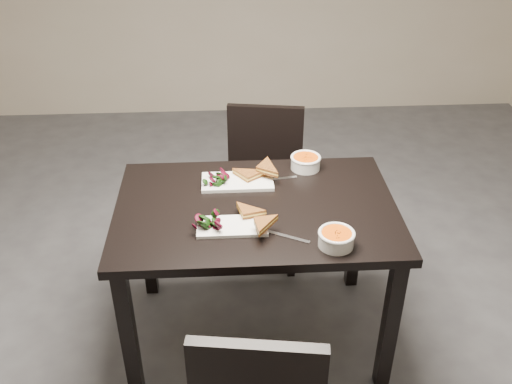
% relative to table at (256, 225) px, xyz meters
% --- Properties ---
extents(ground, '(5.00, 5.00, 0.00)m').
position_rel_table_xyz_m(ground, '(-0.02, 0.19, -0.65)').
color(ground, '#47474C').
rests_on(ground, ground).
extents(table, '(1.20, 0.80, 0.75)m').
position_rel_table_xyz_m(table, '(0.00, 0.00, 0.00)').
color(table, black).
rests_on(table, ground).
extents(chair_far, '(0.48, 0.48, 0.85)m').
position_rel_table_xyz_m(chair_far, '(0.08, 0.71, -0.17)').
color(chair_far, black).
rests_on(chair_far, ground).
extents(plate_near, '(0.28, 0.14, 0.01)m').
position_rel_table_xyz_m(plate_near, '(-0.10, -0.15, 0.11)').
color(plate_near, white).
rests_on(plate_near, table).
extents(sandwich_near, '(0.16, 0.14, 0.05)m').
position_rel_table_xyz_m(sandwich_near, '(-0.04, -0.14, 0.14)').
color(sandwich_near, '#92581E').
rests_on(sandwich_near, plate_near).
extents(salad_near, '(0.09, 0.08, 0.04)m').
position_rel_table_xyz_m(salad_near, '(-0.20, -0.15, 0.13)').
color(salad_near, black).
rests_on(salad_near, plate_near).
extents(soup_bowl_near, '(0.14, 0.14, 0.06)m').
position_rel_table_xyz_m(soup_bowl_near, '(0.29, -0.29, 0.13)').
color(soup_bowl_near, white).
rests_on(soup_bowl_near, table).
extents(cutlery_near, '(0.17, 0.10, 0.00)m').
position_rel_table_xyz_m(cutlery_near, '(0.11, -0.23, 0.10)').
color(cutlery_near, silver).
rests_on(cutlery_near, table).
extents(plate_far, '(0.32, 0.16, 0.02)m').
position_rel_table_xyz_m(plate_far, '(-0.07, 0.19, 0.11)').
color(plate_far, white).
rests_on(plate_far, table).
extents(sandwich_far, '(0.20, 0.19, 0.05)m').
position_rel_table_xyz_m(sandwich_far, '(-0.01, 0.18, 0.14)').
color(sandwich_far, '#92581E').
rests_on(sandwich_far, plate_far).
extents(salad_far, '(0.10, 0.09, 0.04)m').
position_rel_table_xyz_m(salad_far, '(-0.17, 0.19, 0.14)').
color(salad_far, black).
rests_on(salad_far, plate_far).
extents(soup_bowl_far, '(0.14, 0.14, 0.06)m').
position_rel_table_xyz_m(soup_bowl_far, '(0.25, 0.31, 0.14)').
color(soup_bowl_far, white).
rests_on(soup_bowl_far, table).
extents(cutlery_far, '(0.18, 0.04, 0.00)m').
position_rel_table_xyz_m(cutlery_far, '(0.11, 0.21, 0.10)').
color(cutlery_far, silver).
rests_on(cutlery_far, table).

